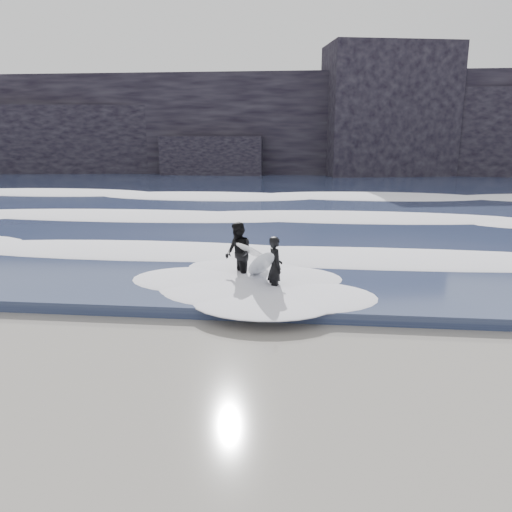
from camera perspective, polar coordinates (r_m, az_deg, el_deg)
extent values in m
plane|color=brown|center=(9.29, -4.04, -14.28)|extent=(120.00, 120.00, 0.00)
cube|color=navy|center=(37.32, 3.65, 7.42)|extent=(90.00, 52.00, 0.30)
cube|color=black|center=(54.07, 4.50, 14.58)|extent=(70.00, 9.00, 10.00)
ellipsoid|color=white|center=(17.57, 0.96, 0.84)|extent=(60.00, 3.20, 0.20)
ellipsoid|color=white|center=(24.42, 2.39, 4.60)|extent=(60.00, 4.00, 0.24)
ellipsoid|color=white|center=(33.32, 3.37, 7.16)|extent=(60.00, 4.80, 0.30)
imported|color=black|center=(13.55, 2.21, -1.24)|extent=(0.59, 0.71, 1.68)
ellipsoid|color=silver|center=(13.62, 0.54, -1.00)|extent=(1.17, 2.13, 1.26)
imported|color=black|center=(14.61, -2.05, 0.26)|extent=(1.05, 1.13, 1.86)
ellipsoid|color=white|center=(14.55, -0.41, 0.48)|extent=(1.12, 1.82, 0.96)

